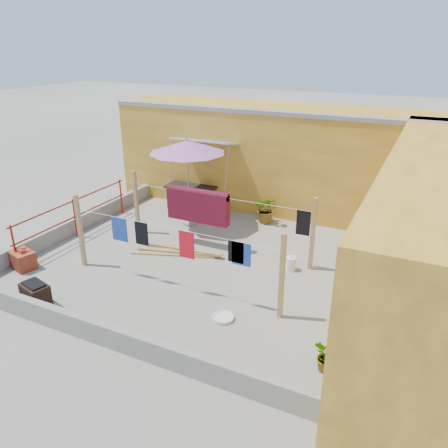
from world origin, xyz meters
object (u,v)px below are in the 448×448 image
Objects in this scene: outdoor_table at (192,188)px; water_jug_a at (291,264)px; patio_umbrella at (187,147)px; white_basin at (223,317)px; brick_stack at (23,260)px; water_jug_b at (361,259)px; plant_back_a at (267,209)px; green_hose at (351,252)px; brazier at (36,295)px.

outdoor_table is 5.00m from water_jug_a.
patio_umbrella is 5.43m from white_basin.
water_jug_b is at bearing 26.92° from brick_stack.
plant_back_a reaches higher than brick_stack.
water_jug_a is at bearing -32.34° from outdoor_table.
outdoor_table is at bearing 73.45° from brick_stack.
outdoor_table reaches higher than water_jug_a.
water_jug_a is (3.58, -1.40, -2.15)m from patio_umbrella.
outdoor_table is (-0.63, 1.26, -1.64)m from patio_umbrella.
patio_umbrella is 3.10× the size of plant_back_a.
brick_stack is 5.24m from white_basin.
water_jug_a is (5.80, 2.70, -0.05)m from brick_stack.
brick_stack is at bearing -118.47° from patio_umbrella.
green_hose is (1.12, 1.55, -0.14)m from water_jug_a.
brick_stack is at bearing 146.52° from brazier.
water_jug_b is 0.66m from green_hose.
brazier is at bearing -135.36° from green_hose.
white_basin reaches higher than green_hose.
patio_umbrella is 4.40m from water_jug_a.
brazier is 6.81m from plant_back_a.
plant_back_a reaches higher than water_jug_b.
patio_umbrella is at bearing 82.78° from brazier.
outdoor_table is 2.00× the size of plant_back_a.
white_basin is (5.24, 0.20, -0.18)m from brick_stack.
patio_umbrella reaches higher than plant_back_a.
brick_stack is at bearing -177.83° from white_basin.
plant_back_a is at bearing -2.86° from outdoor_table.
brick_stack is at bearing -128.94° from plant_back_a.
outdoor_table is at bearing 125.20° from white_basin.
water_jug_b is at bearing -27.10° from plant_back_a.
green_hose is (-0.33, 0.56, -0.11)m from water_jug_b.
patio_umbrella is at bearing -63.59° from outdoor_table.
white_basin is (3.64, -5.16, -0.64)m from outdoor_table.
brazier reaches higher than green_hose.
patio_umbrella is at bearing 158.66° from water_jug_a.
water_jug_a is at bearing 41.47° from brazier.
green_hose is (6.92, 4.24, -0.19)m from brick_stack.
plant_back_a is at bearing 51.06° from brick_stack.
water_jug_a is at bearing -58.14° from plant_back_a.
brick_stack is at bearing -153.08° from water_jug_b.
green_hose is at bearing 120.37° from water_jug_b.
white_basin is at bearing -120.06° from water_jug_b.
water_jug_a is 0.46× the size of plant_back_a.
plant_back_a reaches higher than water_jug_a.
brazier is (-0.02, -6.40, -0.42)m from outdoor_table.
outdoor_table is 5.61m from brick_stack.
patio_umbrella is 2.16m from outdoor_table.
brazier is at bearing -112.96° from plant_back_a.
plant_back_a is (-1.01, 5.03, 0.38)m from white_basin.
brick_stack is 6.73m from plant_back_a.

